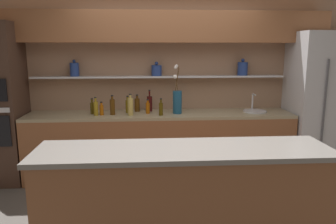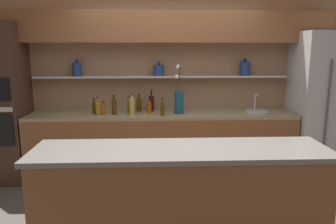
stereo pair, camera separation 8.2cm
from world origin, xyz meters
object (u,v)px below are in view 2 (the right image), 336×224
(bottle_spirit_0, at_px, (114,106))
(bottle_oil_3, at_px, (98,108))
(oven_tower, at_px, (1,104))
(bottle_oil_6, at_px, (129,106))
(bottle_spirit_7, at_px, (139,104))
(bottle_oil_8, at_px, (94,107))
(refrigerator, at_px, (324,106))
(flower_vase, at_px, (179,100))
(bottle_oil_2, at_px, (162,108))
(bottle_sauce_9, at_px, (149,107))
(bottle_wine_1, at_px, (151,103))
(bottle_spirit_4, at_px, (132,106))
(bottle_sauce_5, at_px, (103,109))
(sink_fixture, at_px, (257,111))

(bottle_spirit_0, height_order, bottle_oil_3, bottle_spirit_0)
(oven_tower, xyz_separation_m, bottle_oil_3, (1.31, -0.09, -0.05))
(bottle_oil_6, bearing_deg, bottle_spirit_7, 34.36)
(bottle_spirit_7, xyz_separation_m, bottle_oil_8, (-0.61, -0.13, -0.01))
(bottle_oil_3, bearing_deg, refrigerator, 1.02)
(flower_vase, bearing_deg, bottle_oil_6, 172.97)
(bottle_oil_2, xyz_separation_m, bottle_sauce_9, (-0.18, 0.14, -0.01))
(bottle_oil_3, bearing_deg, oven_tower, 175.95)
(bottle_wine_1, relative_size, bottle_spirit_7, 1.26)
(refrigerator, relative_size, bottle_oil_2, 8.72)
(bottle_spirit_4, relative_size, bottle_sauce_5, 1.57)
(sink_fixture, bearing_deg, refrigerator, -2.94)
(bottle_oil_3, xyz_separation_m, bottle_sauce_5, (0.07, 0.02, -0.02))
(bottle_oil_6, bearing_deg, bottle_sauce_9, -13.20)
(bottle_wine_1, distance_m, bottle_oil_8, 0.80)
(refrigerator, bearing_deg, bottle_oil_2, -177.28)
(flower_vase, distance_m, bottle_spirit_4, 0.65)
(bottle_wine_1, relative_size, bottle_spirit_4, 1.07)
(flower_vase, bearing_deg, bottle_oil_2, -151.38)
(sink_fixture, distance_m, bottle_oil_3, 2.21)
(bottle_wine_1, bearing_deg, sink_fixture, -5.73)
(bottle_wine_1, distance_m, bottle_oil_6, 0.32)
(bottle_oil_8, bearing_deg, bottle_oil_2, -9.98)
(flower_vase, xyz_separation_m, bottle_spirit_4, (-0.64, -0.09, -0.07))
(sink_fixture, relative_size, bottle_sauce_9, 1.65)
(refrigerator, distance_m, bottle_spirit_0, 2.93)
(bottle_oil_3, xyz_separation_m, bottle_sauce_9, (0.69, 0.09, -0.02))
(oven_tower, height_order, bottle_spirit_0, oven_tower)
(oven_tower, relative_size, sink_fixture, 6.58)
(refrigerator, distance_m, bottle_sauce_5, 3.07)
(bottle_spirit_0, relative_size, bottle_oil_8, 1.24)
(flower_vase, distance_m, bottle_wine_1, 0.42)
(bottle_spirit_0, height_order, bottle_spirit_7, bottle_spirit_0)
(bottle_wine_1, xyz_separation_m, bottle_oil_8, (-0.79, -0.14, -0.03))
(bottle_oil_2, relative_size, bottle_oil_8, 1.07)
(bottle_sauce_5, height_order, bottle_oil_8, bottle_oil_8)
(refrigerator, relative_size, oven_tower, 0.95)
(bottle_spirit_4, xyz_separation_m, bottle_spirit_7, (0.08, 0.26, -0.02))
(refrigerator, distance_m, bottle_spirit_7, 2.61)
(bottle_spirit_7, relative_size, bottle_oil_8, 1.13)
(sink_fixture, distance_m, bottle_sauce_5, 2.14)
(oven_tower, bearing_deg, bottle_oil_8, 0.93)
(bottle_sauce_5, relative_size, bottle_sauce_9, 0.93)
(bottle_oil_6, bearing_deg, bottle_spirit_4, -74.31)
(bottle_oil_2, xyz_separation_m, bottle_sauce_5, (-0.80, 0.07, -0.02))
(oven_tower, distance_m, bottle_sauce_9, 2.00)
(bottle_spirit_0, height_order, bottle_spirit_4, bottle_spirit_4)
(bottle_spirit_0, height_order, bottle_oil_6, bottle_spirit_0)
(bottle_wine_1, bearing_deg, refrigerator, -4.65)
(bottle_oil_6, relative_size, bottle_sauce_9, 1.21)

